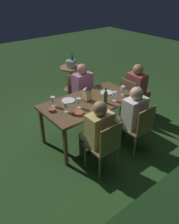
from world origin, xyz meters
name	(u,v)px	position (x,y,z in m)	size (l,w,h in m)	color
ground_plane	(90,136)	(0.00, 0.00, 0.00)	(16.00, 16.00, 0.00)	#26471E
dining_table	(90,104)	(0.00, 0.00, 0.69)	(1.68, 0.88, 0.75)	brown
chair_side_right_a	(139,127)	(-0.38, 0.83, 0.49)	(0.42, 0.40, 0.87)	brown
person_in_cream	(131,114)	(-0.38, 0.64, 0.64)	(0.38, 0.47, 1.15)	white
chair_head_near	(131,97)	(-1.09, 0.00, 0.49)	(0.40, 0.42, 0.87)	brown
person_in_rust	(138,88)	(-1.28, 0.00, 0.64)	(0.48, 0.38, 1.15)	#9E4C47
chair_side_left_a	(79,93)	(-0.38, -0.83, 0.49)	(0.42, 0.40, 0.87)	brown
person_in_pink	(84,89)	(-0.38, -0.64, 0.64)	(0.38, 0.47, 1.15)	#C675A3
chair_side_right_b	(105,145)	(0.38, 0.83, 0.49)	(0.42, 0.40, 0.87)	brown
person_in_mustard	(96,131)	(0.38, 0.64, 0.64)	(0.38, 0.47, 1.15)	tan
lantern_centerpiece	(87,93)	(0.02, -0.04, 0.90)	(0.15, 0.15, 0.27)	black
green_bottle_on_table	(106,97)	(-0.16, 0.23, 0.86)	(0.07, 0.07, 0.29)	#1E5B2D
wine_glass_a	(53,100)	(0.58, -0.23, 0.87)	(0.08, 0.08, 0.17)	silver
wine_glass_b	(66,105)	(0.53, 0.06, 0.87)	(0.08, 0.08, 0.17)	silver
wine_glass_c	(79,101)	(0.29, 0.07, 0.87)	(0.08, 0.08, 0.17)	silver
wine_glass_d	(114,94)	(-0.34, 0.26, 0.87)	(0.08, 0.08, 0.17)	silver
wine_glass_e	(123,89)	(-0.62, 0.19, 0.87)	(0.08, 0.08, 0.17)	silver
plate_a	(68,100)	(0.29, -0.23, 0.76)	(0.23, 0.23, 0.01)	silver
plate_b	(107,93)	(-0.45, -0.05, 0.76)	(0.23, 0.23, 0.01)	white
bowl_olives	(78,113)	(0.42, 0.24, 0.77)	(0.17, 0.17, 0.04)	#9E5138
bowl_bread	(52,110)	(0.69, -0.10, 0.77)	(0.11, 0.11, 0.04)	#9E5138
side_table	(71,75)	(-0.94, -1.92, 0.43)	(0.57, 0.57, 0.63)	#937047
ice_bucket	(71,63)	(-0.94, -1.92, 0.73)	(0.26, 0.26, 0.34)	#B2B7BF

